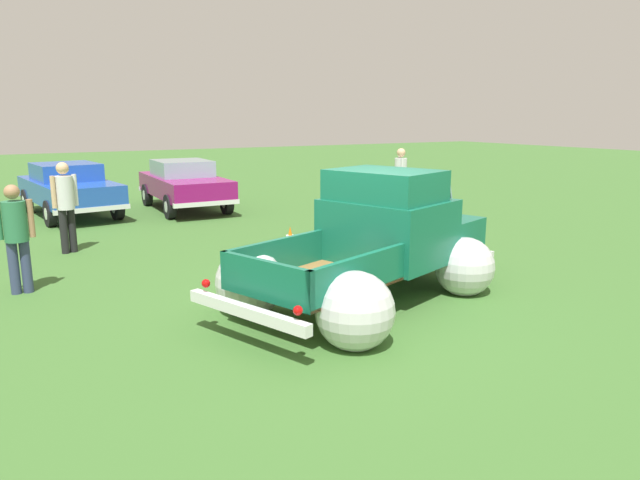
# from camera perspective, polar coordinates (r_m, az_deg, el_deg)

# --- Properties ---
(ground_plane) EXTENTS (80.00, 80.00, 0.00)m
(ground_plane) POSITION_cam_1_polar(r_m,az_deg,el_deg) (8.62, 4.03, -6.20)
(ground_plane) COLOR #3D6B2D
(vintage_pickup_truck) EXTENTS (4.99, 3.83, 1.96)m
(vintage_pickup_truck) POSITION_cam_1_polar(r_m,az_deg,el_deg) (8.72, 5.64, -0.85)
(vintage_pickup_truck) COLOR black
(vintage_pickup_truck) RESTS_ON ground
(show_car_0) EXTENTS (2.34, 4.48, 1.43)m
(show_car_0) POSITION_cam_1_polar(r_m,az_deg,el_deg) (17.32, -23.43, 4.75)
(show_car_0) COLOR black
(show_car_0) RESTS_ON ground
(show_car_1) EXTENTS (1.87, 4.24, 1.43)m
(show_car_1) POSITION_cam_1_polar(r_m,az_deg,el_deg) (17.42, -13.19, 5.46)
(show_car_1) COLOR black
(show_car_1) RESTS_ON ground
(spectator_0) EXTENTS (0.53, 0.44, 1.81)m
(spectator_0) POSITION_cam_1_polar(r_m,az_deg,el_deg) (12.57, -23.70, 3.50)
(spectator_0) COLOR black
(spectator_0) RESTS_ON ground
(spectator_1) EXTENTS (0.53, 0.35, 1.69)m
(spectator_1) POSITION_cam_1_polar(r_m,az_deg,el_deg) (9.98, -27.65, 0.69)
(spectator_1) COLOR navy
(spectator_1) RESTS_ON ground
(spectator_2) EXTENTS (0.46, 0.51, 1.82)m
(spectator_2) POSITION_cam_1_polar(r_m,az_deg,el_deg) (16.35, 7.90, 6.20)
(spectator_2) COLOR gray
(spectator_2) RESTS_ON ground
(lane_cone_0) EXTENTS (0.36, 0.36, 0.63)m
(lane_cone_0) POSITION_cam_1_polar(r_m,az_deg,el_deg) (11.16, -2.93, -0.28)
(lane_cone_0) COLOR black
(lane_cone_0) RESTS_ON ground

